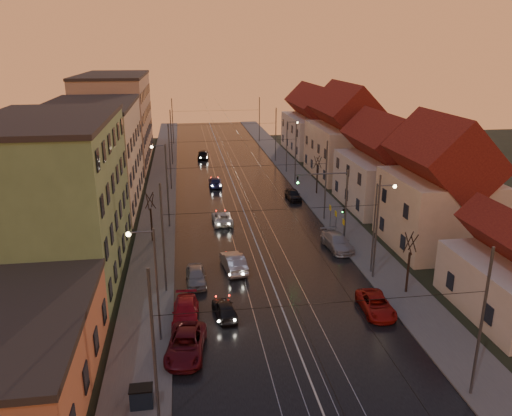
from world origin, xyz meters
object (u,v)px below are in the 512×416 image
street_lamp_0 (152,275)px  driving_car_1 (234,262)px  street_lamp_1 (378,219)px  driving_car_4 (203,154)px  parked_left_2 (186,312)px  parked_right_2 (293,195)px  parked_left_3 (196,276)px  traffic_light_mast (337,196)px  street_lamp_2 (164,170)px  driving_car_3 (215,182)px  driving_car_0 (225,309)px  parked_right_1 (337,242)px  dumpster (142,397)px  driving_car_2 (222,218)px  street_lamp_3 (289,141)px  parked_left_1 (186,344)px  parked_right_0 (376,304)px

street_lamp_0 → driving_car_1: size_ratio=1.71×
street_lamp_1 → driving_car_4: (-12.51, 48.06, -4.11)m
parked_left_2 → parked_right_2: (13.93, 27.64, 0.01)m
parked_left_3 → parked_right_2: 25.51m
traffic_light_mast → street_lamp_2: bearing=144.9°
parked_left_3 → driving_car_3: bearing=81.5°
street_lamp_0 → driving_car_0: size_ratio=2.24×
parked_right_1 → dumpster: 26.29m
parked_left_2 → parked_right_2: parked_right_2 is taller
street_lamp_0 → driving_car_3: (6.54, 37.77, -4.25)m
driving_car_2 → driving_car_0: bearing=84.2°
traffic_light_mast → parked_left_3: size_ratio=1.82×
street_lamp_0 → parked_right_1: 21.87m
driving_car_2 → parked_left_3: (-3.34, -14.35, 0.05)m
driving_car_1 → dumpster: 17.95m
street_lamp_3 → driving_car_4: street_lamp_3 is taller
driving_car_4 → driving_car_0: bearing=94.2°
parked_left_1 → dumpster: bearing=-109.5°
driving_car_0 → parked_left_2: 2.79m
street_lamp_3 → parked_right_0: (-2.37, -42.44, -4.27)m
street_lamp_3 → driving_car_0: bearing=-107.9°
traffic_light_mast → parked_left_2: bearing=-138.1°
parked_left_2 → dumpster: bearing=-103.0°
driving_car_2 → parked_left_1: 24.59m
street_lamp_3 → traffic_light_mast: (-1.11, -28.00, -0.29)m
parked_left_1 → parked_left_3: (0.95, 9.86, -0.02)m
street_lamp_1 → parked_right_2: bearing=95.9°
driving_car_0 → driving_car_3: driving_car_3 is taller
parked_right_2 → street_lamp_1: bearing=-86.2°
street_lamp_0 → dumpster: 7.66m
street_lamp_0 → parked_right_2: street_lamp_0 is taller
street_lamp_2 → street_lamp_3: 24.24m
street_lamp_0 → driving_car_2: size_ratio=1.78×
driving_car_3 → parked_right_2: bearing=142.3°
parked_left_1 → dumpster: parked_left_1 is taller
parked_right_0 → dumpster: size_ratio=3.72×
street_lamp_2 → parked_left_3: 20.49m
street_lamp_2 → parked_left_3: size_ratio=2.02×
driving_car_4 → parked_left_3: bearing=91.8°
street_lamp_1 → parked_right_2: street_lamp_1 is taller
street_lamp_3 → driving_car_2: size_ratio=1.78×
street_lamp_1 → street_lamp_3: bearing=90.0°
street_lamp_1 → parked_left_2: bearing=-161.1°
parked_left_3 → traffic_light_mast: bearing=27.4°
driving_car_0 → parked_right_1: bearing=-144.2°
street_lamp_2 → driving_car_3: (6.54, 9.77, -4.25)m
street_lamp_0 → traffic_light_mast: 23.42m
street_lamp_1 → street_lamp_2: 27.05m
traffic_light_mast → driving_car_2: bearing=149.0°
parked_left_1 → parked_left_2: (0.04, 4.16, -0.03)m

